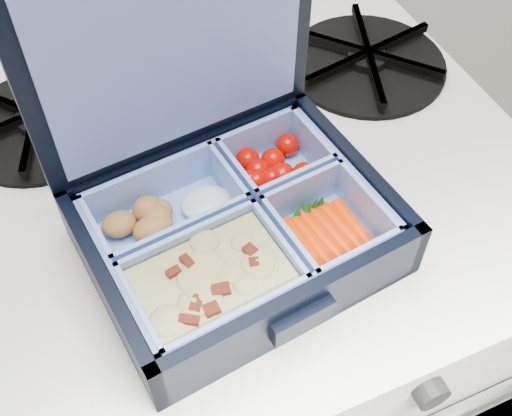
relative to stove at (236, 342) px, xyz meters
name	(u,v)px	position (x,y,z in m)	size (l,w,h in m)	color
stove	(236,342)	(0.00, 0.00, 0.00)	(0.59, 0.59, 0.88)	white
bento_box	(238,231)	(-0.04, -0.13, 0.47)	(0.25, 0.20, 0.06)	black
burner_grate	(367,57)	(0.19, 0.05, 0.45)	(0.18, 0.18, 0.03)	black
burner_grate_rear	(38,120)	(-0.17, 0.10, 0.45)	(0.17, 0.17, 0.02)	black
fork	(265,124)	(0.05, 0.01, 0.44)	(0.03, 0.19, 0.01)	#B1B1BA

